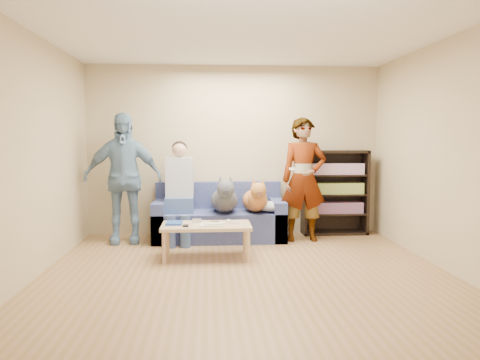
{
  "coord_description": "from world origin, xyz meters",
  "views": [
    {
      "loc": [
        -0.41,
        -4.76,
        1.47
      ],
      "look_at": [
        0.0,
        1.2,
        0.95
      ],
      "focal_mm": 35.0,
      "sensor_mm": 36.0,
      "label": 1
    }
  ],
  "objects": [
    {
      "name": "ground",
      "position": [
        0.0,
        0.0,
        0.0
      ],
      "size": [
        5.0,
        5.0,
        0.0
      ],
      "primitive_type": "plane",
      "color": "olive",
      "rests_on": "ground"
    },
    {
      "name": "ceiling",
      "position": [
        0.0,
        0.0,
        2.6
      ],
      "size": [
        5.0,
        5.0,
        0.0
      ],
      "primitive_type": "plane",
      "rotation": [
        3.14,
        0.0,
        0.0
      ],
      "color": "white",
      "rests_on": "ground"
    },
    {
      "name": "wall_back",
      "position": [
        0.0,
        2.5,
        1.3
      ],
      "size": [
        4.5,
        0.0,
        4.5
      ],
      "primitive_type": "plane",
      "rotation": [
        1.57,
        0.0,
        0.0
      ],
      "color": "tan",
      "rests_on": "ground"
    },
    {
      "name": "wall_front",
      "position": [
        0.0,
        -2.5,
        1.3
      ],
      "size": [
        4.5,
        0.0,
        4.5
      ],
      "primitive_type": "plane",
      "rotation": [
        -1.57,
        0.0,
        0.0
      ],
      "color": "tan",
      "rests_on": "ground"
    },
    {
      "name": "wall_left",
      "position": [
        -2.25,
        0.0,
        1.3
      ],
      "size": [
        0.0,
        5.0,
        5.0
      ],
      "primitive_type": "plane",
      "rotation": [
        1.57,
        0.0,
        1.57
      ],
      "color": "tan",
      "rests_on": "ground"
    },
    {
      "name": "wall_right",
      "position": [
        2.25,
        0.0,
        1.3
      ],
      "size": [
        0.0,
        5.0,
        5.0
      ],
      "primitive_type": "plane",
      "rotation": [
        1.57,
        0.0,
        -1.57
      ],
      "color": "tan",
      "rests_on": "ground"
    },
    {
      "name": "blanket",
      "position": [
        0.5,
        1.89,
        0.5
      ],
      "size": [
        0.44,
        0.37,
        0.15
      ],
      "primitive_type": "ellipsoid",
      "color": "#B0B0B5",
      "rests_on": "sofa"
    },
    {
      "name": "person_standing_right",
      "position": [
        0.97,
        1.88,
        0.89
      ],
      "size": [
        0.66,
        0.44,
        1.78
      ],
      "primitive_type": "imported",
      "rotation": [
        0.0,
        0.0,
        0.02
      ],
      "color": "gray",
      "rests_on": "ground"
    },
    {
      "name": "person_standing_left",
      "position": [
        -1.61,
        1.94,
        0.92
      ],
      "size": [
        1.11,
        0.53,
        1.85
      ],
      "primitive_type": "imported",
      "rotation": [
        0.0,
        0.0,
        0.08
      ],
      "color": "#769BBD",
      "rests_on": "ground"
    },
    {
      "name": "held_controller",
      "position": [
        0.77,
        1.68,
        1.06
      ],
      "size": [
        0.08,
        0.13,
        0.03
      ],
      "primitive_type": "cube",
      "rotation": [
        0.0,
        0.0,
        0.36
      ],
      "color": "white",
      "rests_on": "person_standing_right"
    },
    {
      "name": "notebook_blue",
      "position": [
        -0.83,
        1.03,
        0.43
      ],
      "size": [
        0.2,
        0.26,
        0.03
      ],
      "primitive_type": "cube",
      "color": "#1B3E96",
      "rests_on": "coffee_table"
    },
    {
      "name": "papers",
      "position": [
        -0.38,
        0.88,
        0.43
      ],
      "size": [
        0.26,
        0.2,
        0.02
      ],
      "primitive_type": "cube",
      "color": "beige",
      "rests_on": "coffee_table"
    },
    {
      "name": "magazine",
      "position": [
        -0.35,
        0.9,
        0.44
      ],
      "size": [
        0.22,
        0.17,
        0.01
      ],
      "primitive_type": "cube",
      "color": "#B1B08E",
      "rests_on": "coffee_table"
    },
    {
      "name": "camera_silver",
      "position": [
        -0.55,
        1.1,
        0.45
      ],
      "size": [
        0.11,
        0.06,
        0.05
      ],
      "primitive_type": "cube",
      "color": "#AFAFB4",
      "rests_on": "coffee_table"
    },
    {
      "name": "controller_a",
      "position": [
        -0.15,
        1.08,
        0.43
      ],
      "size": [
        0.04,
        0.13,
        0.03
      ],
      "primitive_type": "cube",
      "color": "silver",
      "rests_on": "coffee_table"
    },
    {
      "name": "controller_b",
      "position": [
        -0.07,
        1.0,
        0.43
      ],
      "size": [
        0.09,
        0.06,
        0.03
      ],
      "primitive_type": "cube",
      "color": "silver",
      "rests_on": "coffee_table"
    },
    {
      "name": "headphone_cup_a",
      "position": [
        -0.23,
        0.96,
        0.43
      ],
      "size": [
        0.07,
        0.07,
        0.02
      ],
      "primitive_type": "cylinder",
      "color": "white",
      "rests_on": "coffee_table"
    },
    {
      "name": "headphone_cup_b",
      "position": [
        -0.23,
        1.04,
        0.43
      ],
      "size": [
        0.07,
        0.07,
        0.02
      ],
      "primitive_type": "cylinder",
      "color": "white",
      "rests_on": "coffee_table"
    },
    {
      "name": "pen_orange",
      "position": [
        -0.45,
        0.82,
        0.42
      ],
      "size": [
        0.13,
        0.06,
        0.01
      ],
      "primitive_type": "cylinder",
      "rotation": [
        0.0,
        1.57,
        0.35
      ],
      "color": "orange",
      "rests_on": "coffee_table"
    },
    {
      "name": "pen_black",
      "position": [
        -0.31,
        1.16,
        0.42
      ],
      "size": [
        0.13,
        0.08,
        0.01
      ],
      "primitive_type": "cylinder",
      "rotation": [
        0.0,
        1.57,
        -0.52
      ],
      "color": "black",
      "rests_on": "coffee_table"
    },
    {
      "name": "wallet",
      "position": [
        -0.68,
        0.86,
        0.43
      ],
      "size": [
        0.07,
        0.12,
        0.02
      ],
      "primitive_type": "cube",
      "color": "black",
      "rests_on": "coffee_table"
    },
    {
      "name": "sofa",
      "position": [
        -0.25,
        2.1,
        0.28
      ],
      "size": [
        1.9,
        0.85,
        0.82
      ],
      "color": "#515B93",
      "rests_on": "ground"
    },
    {
      "name": "person_seated",
      "position": [
        -0.82,
        1.97,
        0.77
      ],
      "size": [
        0.4,
        0.73,
        1.47
      ],
      "color": "#41548F",
      "rests_on": "sofa"
    },
    {
      "name": "dog_gray",
      "position": [
        -0.18,
        1.86,
        0.63
      ],
      "size": [
        0.39,
        1.24,
        0.56
      ],
      "color": "#45474F",
      "rests_on": "sofa"
    },
    {
      "name": "dog_tan",
      "position": [
        0.27,
        1.89,
        0.61
      ],
      "size": [
        0.36,
        1.14,
        0.52
      ],
      "color": "#AB6234",
      "rests_on": "sofa"
    },
    {
      "name": "coffee_table",
      "position": [
        -0.43,
        0.98,
        0.37
      ],
      "size": [
        1.1,
        0.6,
        0.42
      ],
      "color": "tan",
      "rests_on": "ground"
    },
    {
      "name": "bookshelf",
      "position": [
        1.55,
        2.33,
        0.68
      ],
      "size": [
        1.0,
        0.34,
        1.3
      ],
      "color": "black",
      "rests_on": "ground"
    }
  ]
}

